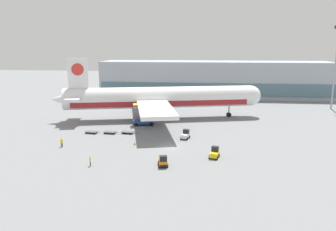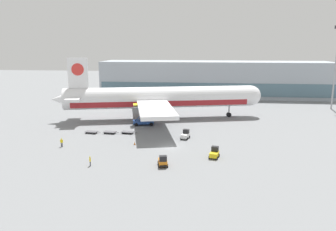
{
  "view_description": "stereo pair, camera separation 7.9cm",
  "coord_description": "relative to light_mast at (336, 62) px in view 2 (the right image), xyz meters",
  "views": [
    {
      "loc": [
        6.84,
        -63.13,
        19.94
      ],
      "look_at": [
        -1.59,
        11.46,
        4.0
      ],
      "focal_mm": 35.0,
      "sensor_mm": 36.0,
      "label": 1
    },
    {
      "loc": [
        6.92,
        -63.12,
        19.94
      ],
      "look_at": [
        -1.59,
        11.46,
        4.0
      ],
      "focal_mm": 35.0,
      "sensor_mm": 36.0,
      "label": 2
    }
  ],
  "objects": [
    {
      "name": "traffic_cone_near",
      "position": [
        -55.12,
        -46.38,
        -14.61
      ],
      "size": [
        0.4,
        0.4,
        0.78
      ],
      "color": "black",
      "rests_on": "ground_plane"
    },
    {
      "name": "scissor_lift_loader",
      "position": [
        -56.62,
        -28.89,
        -12.92
      ],
      "size": [
        5.77,
        4.42,
        5.45
      ],
      "rotation": [
        0.0,
        0.0,
        0.24
      ],
      "color": "#284C99",
      "rests_on": "ground_plane"
    },
    {
      "name": "light_mast",
      "position": [
        0.0,
        0.0,
        0.0
      ],
      "size": [
        2.8,
        0.5,
        26.23
      ],
      "color": "#9EA0A5",
      "rests_on": "ground_plane"
    },
    {
      "name": "baggage_dolly_second",
      "position": [
        -62.74,
        -38.35,
        -14.61
      ],
      "size": [
        3.77,
        1.84,
        0.48
      ],
      "rotation": [
        0.0,
        0.0,
        -0.12
      ],
      "color": "#56565B",
      "rests_on": "ground_plane"
    },
    {
      "name": "baggage_tug_far",
      "position": [
        -47.75,
        -57.94,
        -14.12
      ],
      "size": [
        2.06,
        2.68,
        2.0
      ],
      "rotation": [
        0.0,
        0.0,
        -1.36
      ],
      "color": "orange",
      "rests_on": "ground_plane"
    },
    {
      "name": "ground_crew_near",
      "position": [
        -60.02,
        -59.23,
        -13.98
      ],
      "size": [
        0.31,
        0.55,
        1.73
      ],
      "rotation": [
        0.0,
        0.0,
        1.86
      ],
      "color": "black",
      "rests_on": "ground_plane"
    },
    {
      "name": "baggage_dolly_third",
      "position": [
        -58.64,
        -37.88,
        -14.61
      ],
      "size": [
        3.77,
        1.84,
        0.48
      ],
      "rotation": [
        0.0,
        0.0,
        -0.12
      ],
      "color": "#56565B",
      "rests_on": "ground_plane"
    },
    {
      "name": "airplane_main",
      "position": [
        -53.93,
        -21.56,
        -9.16
      ],
      "size": [
        57.08,
        48.52,
        17.0
      ],
      "rotation": [
        0.0,
        0.0,
        0.24
      ],
      "color": "white",
      "rests_on": "ground_plane"
    },
    {
      "name": "terminal_building",
      "position": [
        -37.3,
        23.34,
        -8.01
      ],
      "size": [
        90.0,
        18.2,
        14.0
      ],
      "color": "#9EA8B2",
      "rests_on": "ground_plane"
    },
    {
      "name": "baggage_tug_foreground",
      "position": [
        -44.99,
        -40.63,
        -14.12
      ],
      "size": [
        2.15,
        2.72,
        2.0
      ],
      "rotation": [
        0.0,
        0.0,
        1.31
      ],
      "color": "silver",
      "rests_on": "ground_plane"
    },
    {
      "name": "baggage_dolly_lead",
      "position": [
        -67.07,
        -38.64,
        -14.61
      ],
      "size": [
        3.77,
        1.84,
        0.48
      ],
      "rotation": [
        0.0,
        0.0,
        -0.12
      ],
      "color": "#56565B",
      "rests_on": "ground_plane"
    },
    {
      "name": "ground_crew_far",
      "position": [
        -69.46,
        -49.44,
        -13.91
      ],
      "size": [
        0.56,
        0.28,
        1.84
      ],
      "rotation": [
        0.0,
        0.0,
        0.17
      ],
      "color": "black",
      "rests_on": "ground_plane"
    },
    {
      "name": "ground_plane",
      "position": [
        -47.86,
        -46.84,
        -15.0
      ],
      "size": [
        400.0,
        400.0,
        0.0
      ],
      "primitive_type": "plane",
      "color": "slate"
    },
    {
      "name": "baggage_tug_mid",
      "position": [
        -38.98,
        -52.54,
        -14.12
      ],
      "size": [
        2.09,
        2.7,
        2.0
      ],
      "rotation": [
        0.0,
        0.0,
        1.34
      ],
      "color": "yellow",
      "rests_on": "ground_plane"
    }
  ]
}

